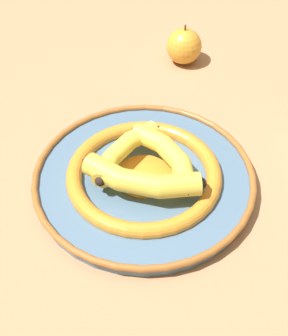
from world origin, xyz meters
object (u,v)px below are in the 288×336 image
at_px(banana_a, 124,150).
at_px(banana_c, 169,156).
at_px(decorative_bowl, 144,177).
at_px(apple, 184,46).
at_px(banana_b, 138,180).

relative_size(banana_a, banana_c, 1.14).
distance_m(decorative_bowl, banana_a, 0.06).
height_order(banana_a, apple, apple).
distance_m(banana_a, banana_c, 0.08).
distance_m(decorative_bowl, banana_b, 0.06).
relative_size(decorative_bowl, banana_c, 2.44).
distance_m(banana_b, banana_c, 0.07).
bearing_deg(decorative_bowl, banana_a, -18.69).
bearing_deg(banana_b, banana_c, 61.64).
height_order(banana_c, apple, apple).
xyz_separation_m(banana_b, apple, (0.08, -0.42, -0.02)).
xyz_separation_m(decorative_bowl, apple, (0.07, -0.38, 0.02)).
xyz_separation_m(decorative_bowl, banana_a, (0.04, -0.01, 0.04)).
bearing_deg(decorative_bowl, banana_b, 101.56).
relative_size(decorative_bowl, banana_a, 2.14).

